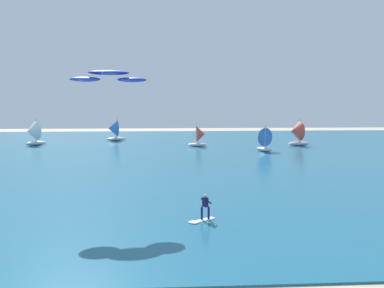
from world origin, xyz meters
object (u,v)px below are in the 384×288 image
at_px(kitesurfer, 203,211).
at_px(sailboat_center_horizon, 262,139).
at_px(sailboat_mid_right, 113,130).
at_px(kite, 109,77).
at_px(sailboat_outermost, 200,136).
at_px(sailboat_far_left, 296,133).
at_px(sailboat_near_shore, 33,133).

relative_size(kitesurfer, sailboat_center_horizon, 0.48).
distance_m(sailboat_mid_right, sailboat_center_horizon, 30.59).
relative_size(kite, sailboat_outermost, 1.43).
relative_size(kite, sailboat_mid_right, 1.22).
bearing_deg(sailboat_far_left, kitesurfer, -114.51).
height_order(kitesurfer, sailboat_mid_right, sailboat_mid_right).
bearing_deg(sailboat_center_horizon, sailboat_far_left, 43.72).
bearing_deg(sailboat_mid_right, sailboat_far_left, -18.99).
height_order(kite, sailboat_near_shore, kite).
bearing_deg(kite, sailboat_outermost, 76.07).
bearing_deg(sailboat_mid_right, kitesurfer, -77.37).
relative_size(kitesurfer, kite, 0.35).
xyz_separation_m(sailboat_outermost, sailboat_far_left, (16.37, 0.03, 0.37)).
xyz_separation_m(sailboat_outermost, sailboat_near_shore, (-28.41, 3.32, 0.35)).
bearing_deg(sailboat_center_horizon, sailboat_outermost, 141.11).
distance_m(sailboat_mid_right, sailboat_outermost, 19.23).
distance_m(sailboat_mid_right, sailboat_far_left, 33.93).
height_order(sailboat_mid_right, sailboat_near_shore, sailboat_near_shore).
height_order(kite, sailboat_mid_right, kite).
bearing_deg(sailboat_far_left, sailboat_outermost, -179.88).
bearing_deg(sailboat_near_shore, sailboat_mid_right, 31.41).
bearing_deg(kite, sailboat_near_shore, 113.74).
distance_m(kitesurfer, sailboat_mid_right, 55.95).
bearing_deg(kite, kitesurfer, -34.80).
xyz_separation_m(kite, sailboat_center_horizon, (18.58, 32.02, -7.32)).
distance_m(kite, sailboat_mid_right, 51.09).
bearing_deg(sailboat_center_horizon, kitesurfer, -108.75).
bearing_deg(sailboat_far_left, sailboat_near_shore, 175.80).
bearing_deg(sailboat_outermost, kitesurfer, -94.58).
height_order(kitesurfer, sailboat_near_shore, sailboat_near_shore).
bearing_deg(sailboat_far_left, kite, -123.64).
xyz_separation_m(kitesurfer, sailboat_near_shore, (-24.92, 46.82, 1.51)).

